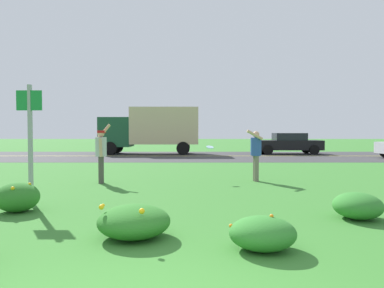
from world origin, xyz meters
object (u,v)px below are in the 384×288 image
(sign_post_near_path, at_px, (31,132))
(car_black_center_left, at_px, (289,143))
(person_thrower_red_cap_gray_shirt, at_px, (102,151))
(box_truck_dark_green, at_px, (153,128))
(person_catcher_blue_shirt, at_px, (257,151))
(frisbee_pale_blue, at_px, (211,147))

(sign_post_near_path, height_order, car_black_center_left, sign_post_near_path)
(person_thrower_red_cap_gray_shirt, bearing_deg, box_truck_dark_green, 90.02)
(person_catcher_blue_shirt, bearing_deg, person_thrower_red_cap_gray_shirt, -174.49)
(box_truck_dark_green, bearing_deg, person_catcher_blue_shirt, -70.89)
(person_catcher_blue_shirt, relative_size, box_truck_dark_green, 0.25)
(frisbee_pale_blue, bearing_deg, box_truck_dark_green, 103.58)
(car_black_center_left, height_order, box_truck_dark_green, box_truck_dark_green)
(box_truck_dark_green, bearing_deg, person_thrower_red_cap_gray_shirt, -89.98)
(person_catcher_blue_shirt, bearing_deg, box_truck_dark_green, 109.11)
(frisbee_pale_blue, distance_m, box_truck_dark_green, 14.31)
(person_thrower_red_cap_gray_shirt, relative_size, frisbee_pale_blue, 7.34)
(person_thrower_red_cap_gray_shirt, relative_size, person_catcher_blue_shirt, 1.11)
(frisbee_pale_blue, height_order, car_black_center_left, car_black_center_left)
(car_black_center_left, bearing_deg, sign_post_near_path, -120.45)
(person_thrower_red_cap_gray_shirt, distance_m, box_truck_dark_green, 14.38)
(person_catcher_blue_shirt, xyz_separation_m, frisbee_pale_blue, (-1.46, 0.01, 0.13))
(person_thrower_red_cap_gray_shirt, xyz_separation_m, box_truck_dark_green, (-0.01, 14.36, 0.81))
(frisbee_pale_blue, bearing_deg, car_black_center_left, 66.30)
(person_thrower_red_cap_gray_shirt, bearing_deg, person_catcher_blue_shirt, 5.51)
(frisbee_pale_blue, bearing_deg, person_thrower_red_cap_gray_shirt, -171.96)
(box_truck_dark_green, bearing_deg, frisbee_pale_blue, -76.42)
(person_catcher_blue_shirt, xyz_separation_m, box_truck_dark_green, (-4.81, 13.90, 0.85))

